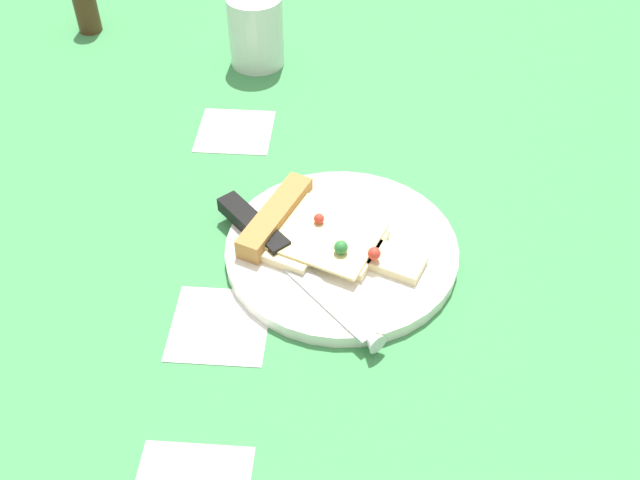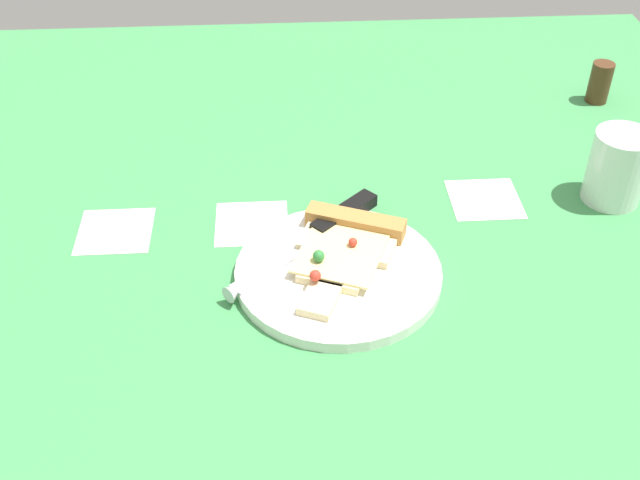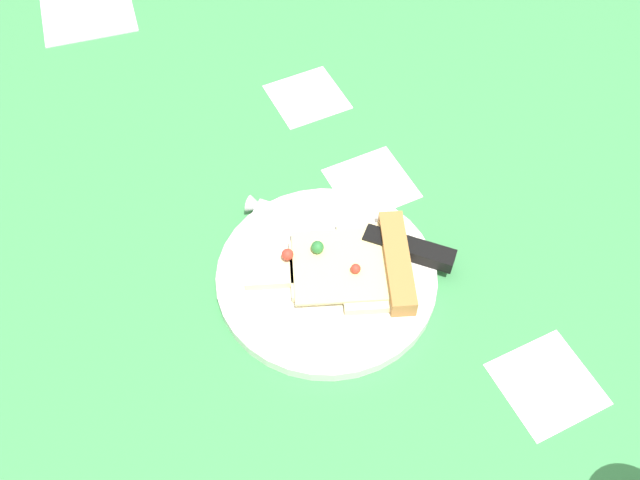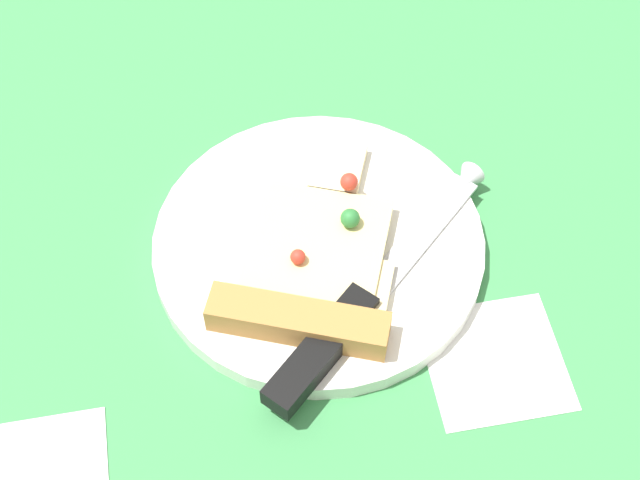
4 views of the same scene
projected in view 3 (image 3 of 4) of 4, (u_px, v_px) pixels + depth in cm
name	position (u px, v px, depth cm)	size (l,w,h in cm)	color
ground_plane	(289.00, 223.00, 83.38)	(144.39, 144.39, 3.00)	#3D8C4C
plate	(331.00, 275.00, 76.46)	(23.60, 23.60, 1.42)	white
pizza_slice	(355.00, 266.00, 75.36)	(19.06, 14.44, 2.68)	beige
knife	(369.00, 237.00, 77.80)	(17.96, 18.93, 2.45)	silver
napkin	(88.00, 11.00, 104.03)	(13.00, 13.00, 0.40)	white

